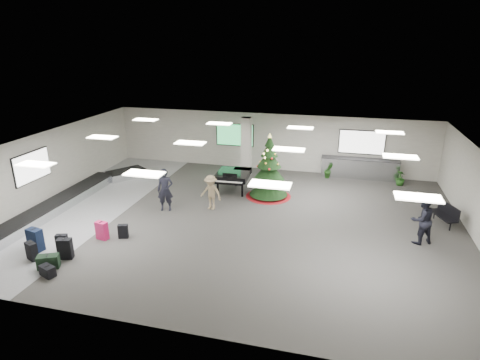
% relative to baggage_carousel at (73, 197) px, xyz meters
% --- Properties ---
extents(ground, '(18.00, 18.00, 0.00)m').
position_rel_baggage_carousel_xyz_m(ground, '(7.84, 0.08, -0.21)').
color(ground, '#32302E').
rests_on(ground, ground).
extents(room_envelope, '(18.02, 14.02, 3.21)m').
position_rel_baggage_carousel_xyz_m(room_envelope, '(7.46, 0.75, 2.12)').
color(room_envelope, '#AFACA0').
rests_on(room_envelope, ground).
extents(baggage_carousel, '(2.28, 9.71, 0.43)m').
position_rel_baggage_carousel_xyz_m(baggage_carousel, '(0.00, 0.00, 0.00)').
color(baggage_carousel, silver).
rests_on(baggage_carousel, ground).
extents(service_counter, '(4.05, 0.65, 1.08)m').
position_rel_baggage_carousel_xyz_m(service_counter, '(12.84, 6.73, 0.33)').
color(service_counter, silver).
rests_on(service_counter, ground).
extents(suitcase_0, '(0.52, 0.38, 0.75)m').
position_rel_baggage_carousel_xyz_m(suitcase_0, '(2.92, -4.45, 0.15)').
color(suitcase_0, black).
rests_on(suitcase_0, ground).
extents(suitcase_1, '(0.43, 0.31, 0.63)m').
position_rel_baggage_carousel_xyz_m(suitcase_1, '(2.44, -4.00, 0.09)').
color(suitcase_1, black).
rests_on(suitcase_1, ground).
extents(pink_suitcase, '(0.48, 0.33, 0.72)m').
position_rel_baggage_carousel_xyz_m(pink_suitcase, '(3.34, -2.90, 0.14)').
color(pink_suitcase, '#CE1A56').
rests_on(pink_suitcase, ground).
extents(suitcase_3, '(0.40, 0.29, 0.56)m').
position_rel_baggage_carousel_xyz_m(suitcase_3, '(4.06, -2.62, 0.06)').
color(suitcase_3, black).
rests_on(suitcase_3, ground).
extents(navy_suitcase, '(0.59, 0.41, 0.85)m').
position_rel_baggage_carousel_xyz_m(navy_suitcase, '(1.54, -4.23, 0.20)').
color(navy_suitcase, black).
rests_on(navy_suitcase, ground).
extents(suitcase_5, '(0.49, 0.38, 0.66)m').
position_rel_baggage_carousel_xyz_m(suitcase_5, '(1.87, -4.81, 0.11)').
color(suitcase_5, black).
rests_on(suitcase_5, ground).
extents(green_duffel, '(0.75, 0.59, 0.47)m').
position_rel_baggage_carousel_xyz_m(green_duffel, '(2.75, -5.11, 0.01)').
color(green_duffel, black).
rests_on(green_duffel, ground).
extents(black_duffel, '(0.59, 0.45, 0.36)m').
position_rel_baggage_carousel_xyz_m(black_duffel, '(3.04, -5.53, -0.04)').
color(black_duffel, black).
rests_on(black_duffel, ground).
extents(christmas_tree, '(2.16, 2.16, 3.08)m').
position_rel_baggage_carousel_xyz_m(christmas_tree, '(8.60, 2.90, 0.84)').
color(christmas_tree, maroon).
rests_on(christmas_tree, ground).
extents(grand_piano, '(1.63, 2.04, 1.13)m').
position_rel_baggage_carousel_xyz_m(grand_piano, '(6.77, 3.14, 0.59)').
color(grand_piano, black).
rests_on(grand_piano, ground).
extents(bench, '(0.94, 1.46, 0.88)m').
position_rel_baggage_carousel_xyz_m(bench, '(16.07, 1.61, 0.28)').
color(bench, black).
rests_on(bench, ground).
extents(traveler_a, '(0.78, 0.62, 1.88)m').
position_rel_baggage_carousel_xyz_m(traveler_a, '(4.55, 0.19, 0.73)').
color(traveler_a, black).
rests_on(traveler_a, ground).
extents(traveler_b, '(1.12, 0.80, 1.56)m').
position_rel_baggage_carousel_xyz_m(traveler_b, '(6.43, 0.78, 0.57)').
color(traveler_b, '#907B59').
rests_on(traveler_b, ground).
extents(traveler_bench, '(1.13, 1.04, 1.87)m').
position_rel_baggage_carousel_xyz_m(traveler_bench, '(14.82, -0.27, 0.72)').
color(traveler_bench, black).
rests_on(traveler_bench, ground).
extents(potted_plant_left, '(0.53, 0.47, 0.80)m').
position_rel_baggage_carousel_xyz_m(potted_plant_left, '(11.24, 6.31, 0.19)').
color(potted_plant_left, '#1E4516').
rests_on(potted_plant_left, ground).
extents(potted_plant_right, '(0.62, 0.62, 0.79)m').
position_rel_baggage_carousel_xyz_m(potted_plant_right, '(14.86, 6.05, 0.18)').
color(potted_plant_right, '#1E4516').
rests_on(potted_plant_right, ground).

